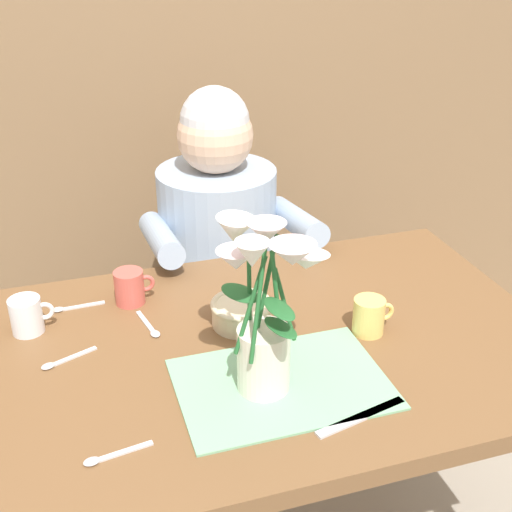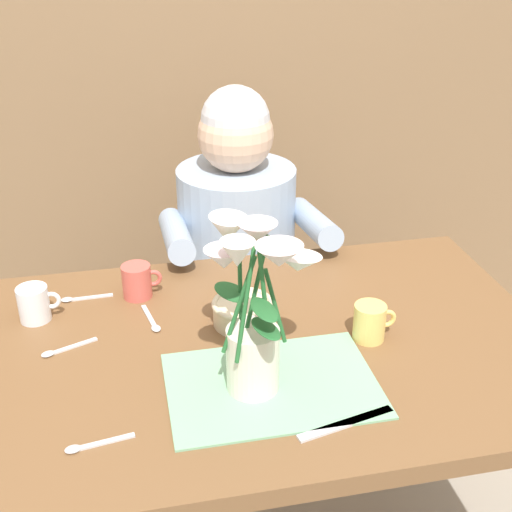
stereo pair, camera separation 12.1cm
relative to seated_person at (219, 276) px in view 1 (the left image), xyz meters
name	(u,v)px [view 1 (the left image)]	position (x,y,z in m)	size (l,w,h in m)	color
wood_panel_backdrop	(165,18)	(-0.04, 0.43, 0.69)	(4.00, 0.10, 2.50)	brown
dining_table	(272,378)	(-0.04, -0.62, 0.08)	(1.20, 0.80, 0.74)	brown
seated_person	(219,276)	(0.00, 0.00, 0.00)	(0.45, 0.47, 1.14)	#4C4C56
striped_placemat	(282,384)	(-0.07, -0.76, 0.18)	(0.40, 0.28, 0.01)	#7AB289
flower_vase	(265,306)	(-0.11, -0.76, 0.36)	(0.25, 0.24, 0.33)	silver
ceramic_bowl	(242,312)	(-0.09, -0.53, 0.21)	(0.14, 0.14, 0.06)	beige
dinner_knife	(361,417)	(0.03, -0.90, 0.18)	(0.19, 0.02, 0.01)	silver
ceramic_mug	(27,315)	(-0.53, -0.42, 0.22)	(0.09, 0.07, 0.08)	silver
tea_cup	(130,287)	(-0.30, -0.37, 0.22)	(0.09, 0.07, 0.08)	#CC564C
coffee_cup	(369,316)	(0.17, -0.65, 0.22)	(0.09, 0.07, 0.08)	#E5C666
spoon_0	(107,457)	(-0.41, -0.86, 0.18)	(0.12, 0.03, 0.01)	silver
spoon_1	(70,308)	(-0.44, -0.36, 0.18)	(0.12, 0.02, 0.01)	silver
spoon_2	(60,362)	(-0.47, -0.56, 0.18)	(0.12, 0.06, 0.01)	silver
spoon_4	(151,328)	(-0.28, -0.50, 0.18)	(0.04, 0.12, 0.01)	silver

